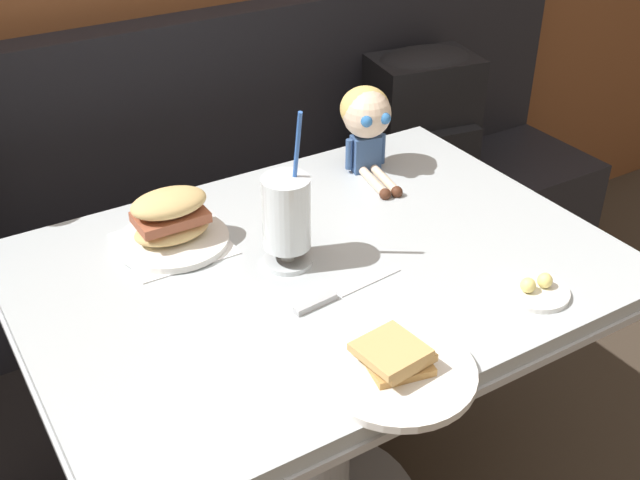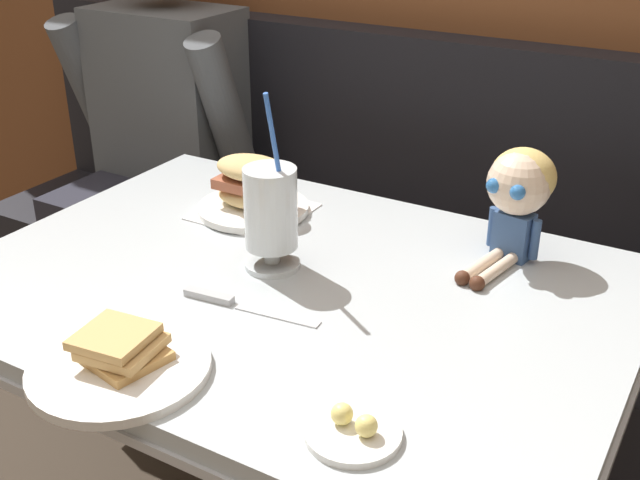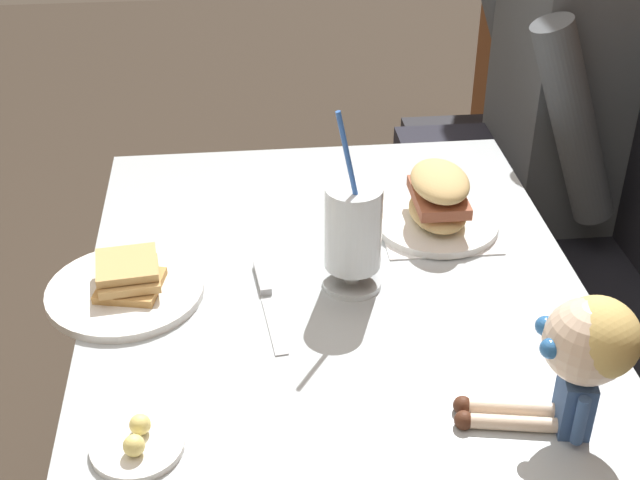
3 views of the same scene
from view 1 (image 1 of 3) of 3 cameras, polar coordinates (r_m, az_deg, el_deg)
The scene contains 9 objects.
booth_bench at distance 2.19m, azimuth -8.69°, elevation -2.73°, with size 2.60×0.48×1.00m.
diner_table at distance 1.60m, azimuth -0.09°, elevation -7.41°, with size 1.11×0.81×0.74m.
toast_plate at distance 1.23m, azimuth 5.57°, elevation -9.21°, with size 0.25×0.25×0.06m.
milkshake_glass at distance 1.43m, azimuth -2.45°, elevation 1.75°, with size 0.10×0.10×0.31m.
sandwich_plate at distance 1.54m, azimuth -10.80°, elevation 1.14°, with size 0.22×0.22×0.12m.
butter_saucer at distance 1.45m, azimuth 15.47°, elevation -3.52°, with size 0.12×0.12×0.04m.
butter_knife at distance 1.39m, azimuth 0.78°, elevation -4.17°, with size 0.24×0.04×0.01m.
seated_doll at distance 1.77m, azimuth 3.43°, elevation 8.88°, with size 0.13×0.23×0.20m.
backpack at distance 2.33m, azimuth 7.51°, elevation 9.05°, with size 0.33×0.29×0.41m.
Camera 1 is at (-0.64, -0.88, 1.57)m, focal length 43.83 mm.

